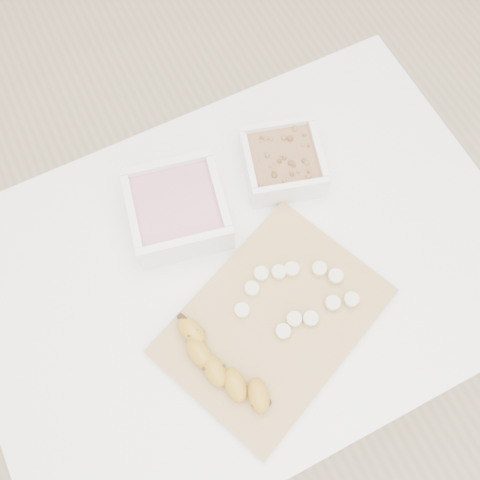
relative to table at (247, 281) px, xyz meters
name	(u,v)px	position (x,y,z in m)	size (l,w,h in m)	color
ground	(244,341)	(0.00, 0.00, -0.65)	(3.50, 3.50, 0.00)	#C6AD89
table	(247,281)	(0.00, 0.00, 0.00)	(1.00, 0.70, 0.75)	white
bowl_yogurt	(178,209)	(-0.07, 0.14, 0.14)	(0.20, 0.20, 0.08)	white
bowl_granola	(283,162)	(0.15, 0.15, 0.13)	(0.18, 0.18, 0.07)	white
cutting_board	(274,321)	(-0.01, -0.11, 0.10)	(0.38, 0.27, 0.01)	tan
banana	(223,368)	(-0.12, -0.15, 0.13)	(0.05, 0.20, 0.03)	#B68521
banana_slices	(296,294)	(0.05, -0.09, 0.12)	(0.21, 0.14, 0.02)	beige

